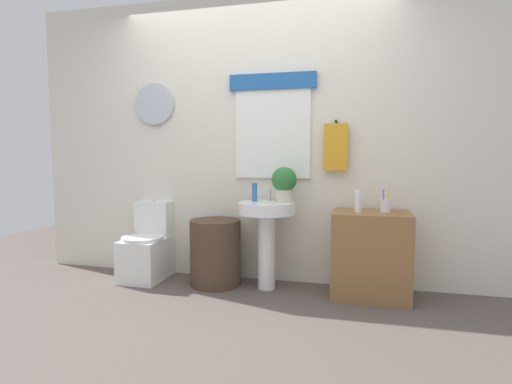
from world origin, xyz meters
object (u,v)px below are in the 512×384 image
object	(u,v)px
toilet	(148,249)
pedestal_sink	(267,225)
potted_plant	(284,182)
lotion_bottle	(358,201)
wooden_cabinet	(370,255)
toothbrush_cup	(386,206)
soap_bottle	(255,192)
laundry_hamper	(215,252)

from	to	relation	value
toilet	pedestal_sink	distance (m)	1.19
potted_plant	lotion_bottle	world-z (taller)	potted_plant
pedestal_sink	lotion_bottle	distance (m)	0.79
toilet	wooden_cabinet	bearing A→B (deg)	-0.97
wooden_cabinet	lotion_bottle	xyz separation A→B (m)	(-0.11, -0.04, 0.44)
potted_plant	toothbrush_cup	world-z (taller)	potted_plant
soap_bottle	pedestal_sink	bearing A→B (deg)	-22.62
laundry_hamper	pedestal_sink	size ratio (longest dim) A/B	0.77
potted_plant	toilet	bearing A→B (deg)	-178.86
pedestal_sink	wooden_cabinet	bearing A→B (deg)	0.00
pedestal_sink	wooden_cabinet	size ratio (longest dim) A/B	1.08
soap_bottle	toothbrush_cup	bearing A→B (deg)	-1.56
laundry_hamper	pedestal_sink	world-z (taller)	pedestal_sink
laundry_hamper	toothbrush_cup	xyz separation A→B (m)	(1.44, 0.02, 0.46)
toilet	wooden_cabinet	size ratio (longest dim) A/B	1.05
soap_bottle	toothbrush_cup	world-z (taller)	soap_bottle
wooden_cabinet	potted_plant	world-z (taller)	potted_plant
laundry_hamper	soap_bottle	size ratio (longest dim) A/B	3.67
pedestal_sink	lotion_bottle	xyz separation A→B (m)	(0.76, -0.04, 0.23)
soap_bottle	potted_plant	xyz separation A→B (m)	(0.26, 0.01, 0.09)
laundry_hamper	potted_plant	xyz separation A→B (m)	(0.61, 0.06, 0.63)
soap_bottle	toothbrush_cup	size ratio (longest dim) A/B	0.86
soap_bottle	toilet	bearing A→B (deg)	-179.13
wooden_cabinet	lotion_bottle	distance (m)	0.45
pedestal_sink	toothbrush_cup	xyz separation A→B (m)	(0.97, 0.02, 0.19)
laundry_hamper	lotion_bottle	xyz separation A→B (m)	(1.23, -0.04, 0.50)
laundry_hamper	toilet	bearing A→B (deg)	177.14
lotion_bottle	pedestal_sink	bearing A→B (deg)	176.98
pedestal_sink	toothbrush_cup	bearing A→B (deg)	1.19
toilet	toothbrush_cup	xyz separation A→B (m)	(2.13, -0.01, 0.47)
toilet	soap_bottle	world-z (taller)	soap_bottle
soap_bottle	toothbrush_cup	distance (m)	1.10
toilet	potted_plant	bearing A→B (deg)	1.14
lotion_bottle	laundry_hamper	bearing A→B (deg)	178.13
pedestal_sink	soap_bottle	xyz separation A→B (m)	(-0.12, 0.05, 0.27)
toothbrush_cup	laundry_hamper	bearing A→B (deg)	-179.20
wooden_cabinet	potted_plant	size ratio (longest dim) A/B	2.33
potted_plant	toothbrush_cup	bearing A→B (deg)	-2.74
toothbrush_cup	pedestal_sink	bearing A→B (deg)	-178.81
lotion_bottle	toothbrush_cup	bearing A→B (deg)	15.64
laundry_hamper	lotion_bottle	bearing A→B (deg)	-1.87
laundry_hamper	soap_bottle	bearing A→B (deg)	8.18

